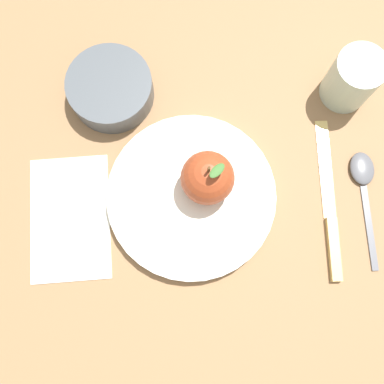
% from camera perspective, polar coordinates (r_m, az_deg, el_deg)
% --- Properties ---
extents(ground_plane, '(2.40, 2.40, 0.00)m').
position_cam_1_polar(ground_plane, '(0.62, 3.80, -1.69)').
color(ground_plane, olive).
extents(dinner_plate, '(0.23, 0.23, 0.02)m').
position_cam_1_polar(dinner_plate, '(0.61, 0.00, -0.16)').
color(dinner_plate, silver).
rests_on(dinner_plate, ground_plane).
extents(apple, '(0.07, 0.07, 0.09)m').
position_cam_1_polar(apple, '(0.57, 2.04, 1.84)').
color(apple, '#9E3D1E').
rests_on(apple, dinner_plate).
extents(side_bowl, '(0.12, 0.12, 0.04)m').
position_cam_1_polar(side_bowl, '(0.66, -10.60, 13.19)').
color(side_bowl, '#4C5156').
rests_on(side_bowl, ground_plane).
extents(cup, '(0.07, 0.07, 0.08)m').
position_cam_1_polar(cup, '(0.67, 20.24, 13.75)').
color(cup, '#B2C6B2').
rests_on(cup, ground_plane).
extents(knife, '(0.08, 0.23, 0.01)m').
position_cam_1_polar(knife, '(0.64, 17.54, -2.64)').
color(knife, '#D8B766').
rests_on(knife, ground_plane).
extents(spoon, '(0.07, 0.17, 0.01)m').
position_cam_1_polar(spoon, '(0.67, 21.45, 1.35)').
color(spoon, '#59595E').
rests_on(spoon, ground_plane).
extents(linen_napkin, '(0.16, 0.20, 0.00)m').
position_cam_1_polar(linen_napkin, '(0.64, -15.60, -3.25)').
color(linen_napkin, silver).
rests_on(linen_napkin, ground_plane).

